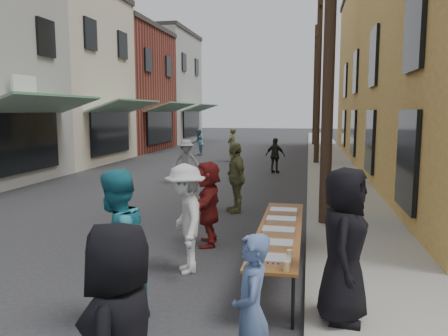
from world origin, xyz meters
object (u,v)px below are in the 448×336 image
at_px(utility_pole_mid, 319,73).
at_px(server, 344,245).
at_px(utility_pole_far, 315,86).
at_px(serving_table, 280,231).
at_px(catering_tray_sausage, 271,260).
at_px(utility_pole_near, 330,27).
at_px(guest_front_c, 116,249).

height_order(utility_pole_mid, server, utility_pole_mid).
height_order(utility_pole_far, server, utility_pole_far).
xyz_separation_m(serving_table, server, (0.88, -1.71, 0.34)).
relative_size(serving_table, catering_tray_sausage, 8.00).
bearing_deg(catering_tray_sausage, serving_table, 90.00).
bearing_deg(catering_tray_sausage, utility_pole_far, 88.34).
relative_size(utility_pole_mid, utility_pole_far, 1.00).
bearing_deg(catering_tray_sausage, utility_pole_near, 80.11).
distance_m(serving_table, guest_front_c, 2.88).
xyz_separation_m(utility_pole_near, serving_table, (-0.83, -3.12, -3.79)).
bearing_deg(utility_pole_mid, utility_pole_near, -90.00).
height_order(utility_pole_near, serving_table, utility_pole_near).
bearing_deg(guest_front_c, utility_pole_far, -171.50).
xyz_separation_m(utility_pole_mid, catering_tray_sausage, (-0.83, -16.77, -3.71)).
xyz_separation_m(utility_pole_near, utility_pole_mid, (0.00, 12.00, 0.00)).
xyz_separation_m(catering_tray_sausage, guest_front_c, (-1.87, -0.53, 0.20)).
bearing_deg(server, utility_pole_far, 9.70).
relative_size(utility_pole_far, catering_tray_sausage, 18.00).
xyz_separation_m(utility_pole_near, guest_front_c, (-2.70, -5.30, -3.51)).
xyz_separation_m(utility_pole_near, utility_pole_far, (0.00, 24.00, 0.00)).
bearing_deg(guest_front_c, catering_tray_sausage, 119.51).
bearing_deg(utility_pole_near, catering_tray_sausage, -99.89).
distance_m(utility_pole_near, guest_front_c, 6.91).
xyz_separation_m(utility_pole_mid, server, (0.05, -16.83, -3.45)).
distance_m(utility_pole_near, catering_tray_sausage, 6.10).
xyz_separation_m(utility_pole_near, catering_tray_sausage, (-0.83, -4.77, -3.71)).
distance_m(catering_tray_sausage, guest_front_c, 1.95).
height_order(guest_front_c, server, server).
xyz_separation_m(utility_pole_far, serving_table, (-0.83, -27.12, -3.79)).
relative_size(catering_tray_sausage, server, 0.26).
relative_size(utility_pole_far, guest_front_c, 4.56).
relative_size(utility_pole_near, catering_tray_sausage, 18.00).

